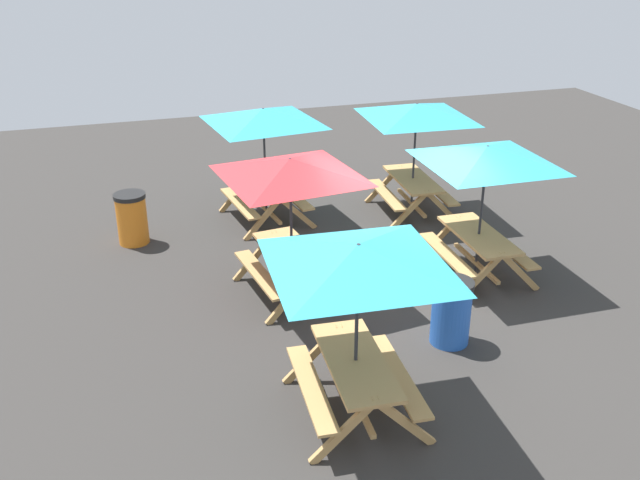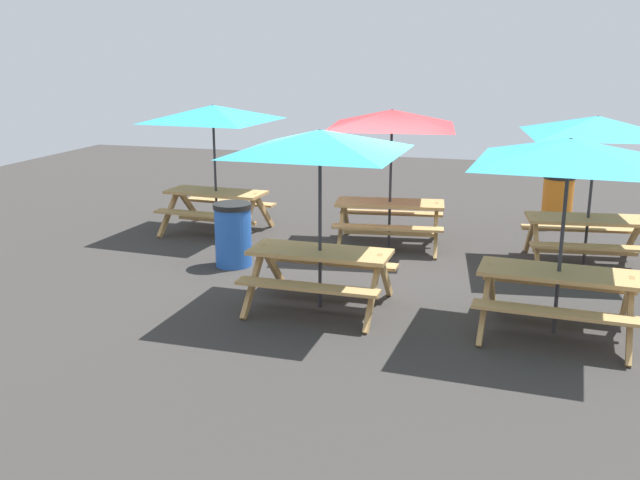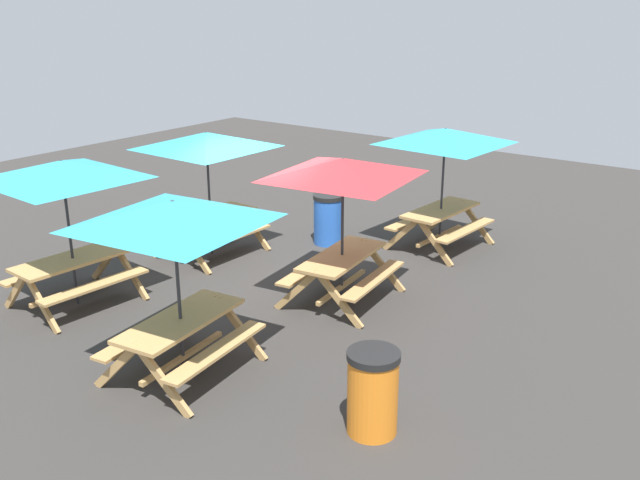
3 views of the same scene
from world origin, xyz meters
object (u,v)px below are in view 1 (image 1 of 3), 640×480
picnic_table_1 (358,269)px  trash_bin_blue (451,312)px  picnic_table_2 (486,164)px  picnic_table_4 (264,124)px  picnic_table_3 (290,178)px  trash_bin_orange (132,218)px  picnic_table_0 (416,119)px

picnic_table_1 → trash_bin_blue: size_ratio=2.88×
picnic_table_2 → picnic_table_4: (3.43, 2.87, 0.00)m
picnic_table_2 → picnic_table_4: size_ratio=1.01×
picnic_table_3 → trash_bin_blue: (-2.10, -1.78, -1.49)m
trash_bin_orange → picnic_table_1: bearing=-159.2°
picnic_table_3 → trash_bin_orange: bearing=32.9°
picnic_table_0 → trash_bin_orange: size_ratio=2.88×
picnic_table_0 → picnic_table_1: same height
picnic_table_2 → picnic_table_3: 3.19m
picnic_table_0 → picnic_table_1: bearing=153.7°
picnic_table_0 → trash_bin_blue: size_ratio=2.88×
picnic_table_0 → picnic_table_2: size_ratio=1.00×
picnic_table_3 → trash_bin_blue: bearing=-146.9°
trash_bin_blue → picnic_table_2: bearing=-37.9°
picnic_table_0 → picnic_table_1: size_ratio=1.00×
picnic_table_1 → picnic_table_2: 4.35m
picnic_table_1 → picnic_table_4: (6.32, -0.37, 0.00)m
picnic_table_0 → trash_bin_blue: bearing=166.0°
picnic_table_0 → trash_bin_blue: picnic_table_0 is taller
picnic_table_2 → trash_bin_orange: bearing=61.8°
picnic_table_4 → picnic_table_1: bearing=169.4°
trash_bin_blue → picnic_table_1: bearing=120.8°
picnic_table_3 → picnic_table_1: bearing=171.6°
picnic_table_3 → picnic_table_4: (3.12, -0.31, 0.00)m
picnic_table_2 → picnic_table_3: bearing=85.5°
picnic_table_0 → trash_bin_blue: 5.15m
trash_bin_blue → trash_bin_orange: bearing=40.2°
picnic_table_0 → picnic_table_4: (0.52, 2.96, 0.00)m
picnic_table_0 → picnic_table_3: bearing=132.0°
picnic_table_1 → trash_bin_orange: picnic_table_1 is taller
picnic_table_1 → trash_bin_blue: bearing=-55.5°
picnic_table_0 → picnic_table_4: size_ratio=1.01×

